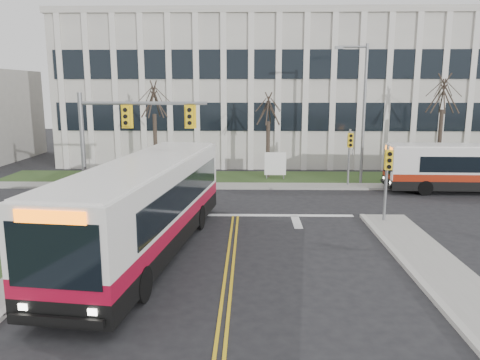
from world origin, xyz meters
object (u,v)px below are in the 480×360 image
directory_sign (275,164)px  bus_main (146,209)px  bus_cross (477,169)px  streetlight (362,107)px  newspaper_box_blue (23,247)px

directory_sign → bus_main: size_ratio=0.15×
directory_sign → bus_cross: bus_cross is taller
streetlight → bus_cross: size_ratio=0.84×
directory_sign → newspaper_box_blue: directory_sign is taller
directory_sign → newspaper_box_blue: size_ratio=2.11×
streetlight → directory_sign: (-5.53, 1.30, -4.02)m
bus_main → newspaper_box_blue: bearing=-162.3°
directory_sign → bus_cross: (12.34, -3.50, 0.29)m
bus_main → bus_cross: size_ratio=1.22×
bus_main → directory_sign: bearing=75.7°
bus_cross → newspaper_box_blue: size_ratio=11.51×
directory_sign → streetlight: bearing=-13.2°
newspaper_box_blue → directory_sign: bearing=48.8°
streetlight → bus_cross: streetlight is taller
streetlight → bus_cross: 8.07m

